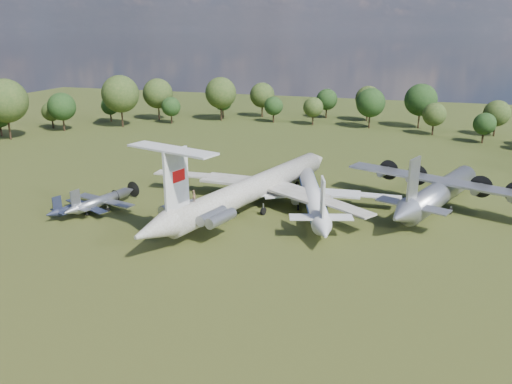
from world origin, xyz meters
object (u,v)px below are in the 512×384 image
(il62_airliner, at_px, (254,192))
(tu104_jet, at_px, (312,197))
(small_prop_west, at_px, (84,207))
(person_on_il62, at_px, (194,196))
(an12_transport, at_px, (440,195))
(small_prop_northwest, at_px, (102,203))

(il62_airliner, xyz_separation_m, tu104_jet, (9.42, 2.48, -0.76))
(tu104_jet, xyz_separation_m, small_prop_west, (-35.39, -13.77, -0.97))
(small_prop_west, height_order, person_on_il62, person_on_il62)
(il62_airliner, distance_m, an12_transport, 31.12)
(tu104_jet, distance_m, small_prop_northwest, 35.37)
(il62_airliner, xyz_separation_m, an12_transport, (29.91, 8.57, -0.28))
(tu104_jet, relative_size, an12_transport, 1.06)
(tu104_jet, relative_size, small_prop_west, 2.87)
(person_on_il62, bearing_deg, tu104_jet, -109.99)
(small_prop_northwest, bearing_deg, il62_airliner, 33.34)
(small_prop_northwest, bearing_deg, person_on_il62, -3.57)
(an12_transport, distance_m, person_on_il62, 41.61)
(il62_airliner, bearing_deg, person_on_il62, -90.00)
(an12_transport, bearing_deg, person_on_il62, -124.18)
(person_on_il62, bearing_deg, il62_airliner, -87.73)
(il62_airliner, height_order, small_prop_west, il62_airliner)
(person_on_il62, bearing_deg, small_prop_northwest, 1.45)
(il62_airliner, xyz_separation_m, person_on_il62, (-4.30, -14.79, 3.62))
(small_prop_northwest, bearing_deg, small_prop_west, -112.38)
(il62_airliner, height_order, tu104_jet, il62_airliner)
(small_prop_west, xyz_separation_m, small_prop_northwest, (1.86, 2.57, 0.20))
(small_prop_west, bearing_deg, an12_transport, 42.47)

